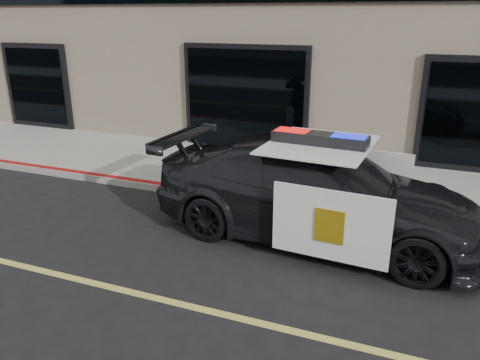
% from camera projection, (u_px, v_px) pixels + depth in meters
% --- Properties ---
extents(ground, '(120.00, 120.00, 0.00)m').
position_uv_depth(ground, '(133.00, 293.00, 6.38)').
color(ground, black).
rests_on(ground, ground).
extents(sidewalk_n, '(60.00, 3.50, 0.15)m').
position_uv_depth(sidewalk_n, '(259.00, 173.00, 10.96)').
color(sidewalk_n, gray).
rests_on(sidewalk_n, ground).
extents(police_car, '(2.99, 5.81, 1.80)m').
position_uv_depth(police_car, '(317.00, 191.00, 7.78)').
color(police_car, black).
rests_on(police_car, ground).
extents(fire_hydrant, '(0.32, 0.45, 0.71)m').
position_uv_depth(fire_hydrant, '(221.00, 168.00, 10.00)').
color(fire_hydrant, white).
rests_on(fire_hydrant, sidewalk_n).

